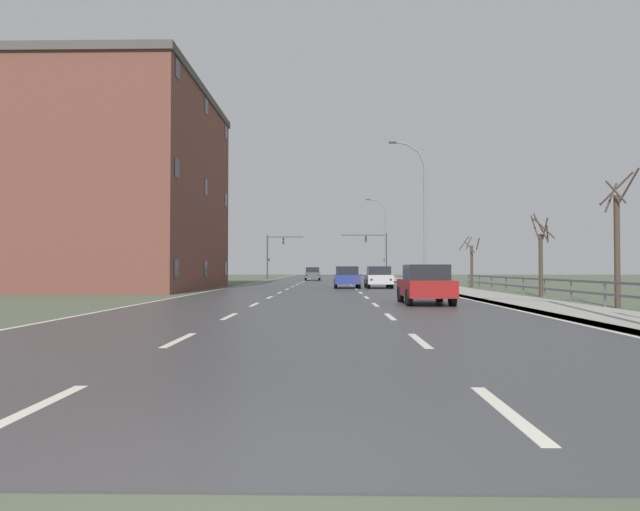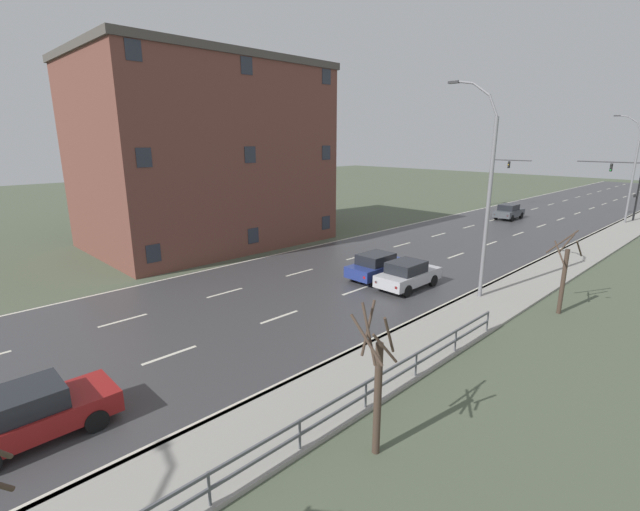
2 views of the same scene
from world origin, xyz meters
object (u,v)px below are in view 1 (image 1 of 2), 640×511
(car_distant, at_px, (425,284))
(street_lamp_distant, at_px, (384,240))
(traffic_signal_left, at_px, (274,250))
(car_far_left, at_px, (378,277))
(car_near_right, at_px, (347,277))
(street_lamp_midground, at_px, (422,216))
(traffic_signal_right, at_px, (377,248))
(car_mid_centre, at_px, (312,274))
(brick_building, at_px, (119,189))

(car_distant, bearing_deg, street_lamp_distant, 86.51)
(traffic_signal_left, xyz_separation_m, car_far_left, (11.06, -34.82, -3.08))
(car_distant, bearing_deg, traffic_signal_left, 102.20)
(car_near_right, bearing_deg, car_far_left, -3.73)
(street_lamp_midground, xyz_separation_m, street_lamp_distant, (0.02, 30.49, -0.23))
(traffic_signal_right, distance_m, car_near_right, 34.18)
(traffic_signal_right, distance_m, traffic_signal_left, 13.82)
(traffic_signal_left, relative_size, car_mid_centre, 1.42)
(traffic_signal_right, height_order, brick_building, brick_building)
(car_near_right, bearing_deg, car_distant, -81.81)
(street_lamp_distant, bearing_deg, traffic_signal_left, 168.49)
(street_lamp_distant, height_order, car_distant, street_lamp_distant)
(car_far_left, xyz_separation_m, car_mid_centre, (-5.59, 26.15, 0.00))
(street_lamp_midground, bearing_deg, car_mid_centre, 109.91)
(car_distant, bearing_deg, car_mid_centre, 97.66)
(traffic_signal_right, height_order, traffic_signal_left, traffic_signal_right)
(street_lamp_midground, distance_m, traffic_signal_left, 36.45)
(street_lamp_distant, relative_size, traffic_signal_left, 1.76)
(car_mid_centre, height_order, brick_building, brick_building)
(traffic_signal_left, xyz_separation_m, car_near_right, (8.80, -34.66, -3.08))
(car_distant, xyz_separation_m, brick_building, (-18.44, 16.30, 6.10))
(traffic_signal_right, xyz_separation_m, car_distant, (-2.40, -51.85, -3.28))
(traffic_signal_left, distance_m, car_far_left, 36.66)
(traffic_signal_right, bearing_deg, brick_building, -120.39)
(car_far_left, distance_m, brick_building, 19.21)
(car_mid_centre, distance_m, brick_building, 31.19)
(street_lamp_midground, height_order, car_far_left, street_lamp_midground)
(traffic_signal_left, bearing_deg, car_far_left, -72.38)
(street_lamp_distant, xyz_separation_m, brick_building, (-21.53, -33.61, 1.82))
(traffic_signal_left, distance_m, car_mid_centre, 10.70)
(traffic_signal_left, relative_size, brick_building, 0.34)
(car_near_right, relative_size, car_far_left, 1.00)
(car_far_left, bearing_deg, traffic_signal_left, 107.32)
(street_lamp_distant, relative_size, car_distant, 2.54)
(car_distant, bearing_deg, street_lamp_midground, 81.07)
(traffic_signal_right, bearing_deg, car_near_right, -98.42)
(street_lamp_distant, xyz_separation_m, car_near_right, (-5.67, -31.72, -4.28))
(street_lamp_midground, xyz_separation_m, car_distant, (-3.07, -19.42, -4.51))
(car_near_right, relative_size, car_mid_centre, 0.99)
(car_near_right, bearing_deg, traffic_signal_right, 81.72)
(car_far_left, bearing_deg, car_mid_centre, 101.75)
(street_lamp_midground, xyz_separation_m, traffic_signal_left, (-14.45, 33.44, -1.42))
(car_near_right, height_order, car_mid_centre, same)
(street_lamp_distant, distance_m, traffic_signal_right, 2.29)
(traffic_signal_right, height_order, car_far_left, traffic_signal_right)
(street_lamp_distant, bearing_deg, street_lamp_midground, -90.04)
(traffic_signal_right, height_order, car_distant, traffic_signal_right)
(car_near_right, bearing_deg, traffic_signal_left, 104.38)
(street_lamp_midground, relative_size, car_distant, 2.66)
(street_lamp_distant, height_order, traffic_signal_right, street_lamp_distant)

